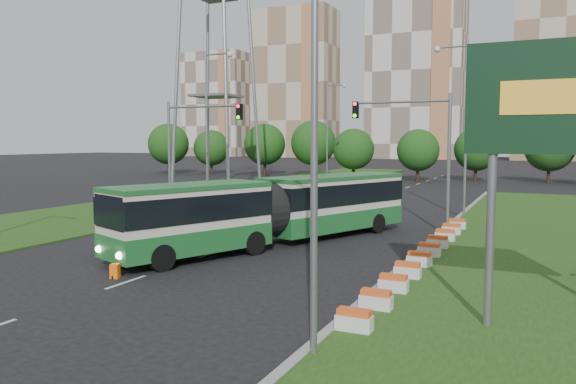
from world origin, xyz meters
The scene contains 18 objects.
ground centered at (0.00, 0.00, 0.00)m, with size 360.00×360.00×0.00m, color black.
median_kerb centered at (6.05, 8.00, 0.09)m, with size 0.30×60.00×0.18m, color gray.
left_verge centered at (-18.00, 25.00, 0.05)m, with size 12.00×110.00×0.10m, color #224614.
lane_markings centered at (-3.00, 20.00, 0.00)m, with size 0.20×100.00×0.01m, color beige, non-canonical shape.
flower_planters centered at (6.70, 1.90, 0.45)m, with size 1.10×20.30×0.60m, color silver, non-canonical shape.
traffic_mast_median centered at (4.78, 10.00, 5.35)m, with size 5.76×0.32×8.00m.
traffic_mast_left centered at (-10.38, 9.00, 5.35)m, with size 5.76×0.32×8.00m.
street_lamps centered at (-3.00, 10.00, 6.00)m, with size 36.00×60.00×12.00m, color gray, non-canonical shape.
tree_line centered at (10.00, 55.00, 4.50)m, with size 120.00×8.00×9.00m, color #194713, non-canonical shape.
apartment_tower_west centered at (-65.00, 150.00, 24.00)m, with size 26.00×15.00×48.00m, color beige.
apartment_tower_cwest centered at (-25.00, 150.00, 26.00)m, with size 28.00×15.00×52.00m, color beige.
apartment_tower_ceast centered at (15.00, 150.00, 25.00)m, with size 25.00×15.00×50.00m, color beige.
midrise_west centered at (-95.00, 150.00, 18.00)m, with size 22.00×14.00×36.00m, color beige.
articulated_bus centered at (-1.54, 3.41, 1.82)m, with size 2.81×18.06×2.97m.
car_left_near centered at (-6.72, -0.85, 0.64)m, with size 1.51×3.75×1.28m, color black.
car_left_far centered at (-9.48, 14.35, 0.73)m, with size 1.54×4.41×1.45m, color black.
pedestrian centered at (-3.63, -3.78, 0.84)m, with size 0.62×0.40×1.69m, color gray.
shopping_trolley centered at (-3.80, -5.69, 0.28)m, with size 0.33×0.35×0.57m.
Camera 1 is at (11.31, -22.44, 5.36)m, focal length 35.00 mm.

